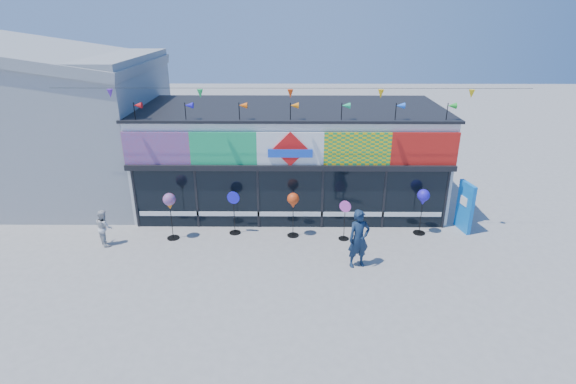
{
  "coord_description": "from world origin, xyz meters",
  "views": [
    {
      "loc": [
        0.03,
        -12.02,
        7.66
      ],
      "look_at": [
        -0.07,
        2.0,
        2.0
      ],
      "focal_mm": 28.0,
      "sensor_mm": 36.0,
      "label": 1
    }
  ],
  "objects_px": {
    "spinner_4": "(423,199)",
    "child": "(104,227)",
    "spinner_0": "(170,203)",
    "spinner_2": "(293,202)",
    "blue_sign": "(465,207)",
    "adult_man": "(359,239)",
    "spinner_3": "(345,219)",
    "spinner_1": "(234,212)"
  },
  "relations": [
    {
      "from": "spinner_0",
      "to": "spinner_4",
      "type": "height_order",
      "value": "spinner_0"
    },
    {
      "from": "blue_sign",
      "to": "child",
      "type": "xyz_separation_m",
      "value": [
        -12.98,
        -1.23,
        -0.29
      ]
    },
    {
      "from": "spinner_1",
      "to": "adult_man",
      "type": "distance_m",
      "value": 4.8
    },
    {
      "from": "spinner_0",
      "to": "spinner_3",
      "type": "xyz_separation_m",
      "value": [
        6.19,
        -0.0,
        -0.62
      ]
    },
    {
      "from": "blue_sign",
      "to": "spinner_1",
      "type": "height_order",
      "value": "blue_sign"
    },
    {
      "from": "spinner_1",
      "to": "spinner_3",
      "type": "distance_m",
      "value": 4.02
    },
    {
      "from": "child",
      "to": "spinner_0",
      "type": "bearing_deg",
      "value": -116.55
    },
    {
      "from": "adult_man",
      "to": "blue_sign",
      "type": "bearing_deg",
      "value": 14.46
    },
    {
      "from": "spinner_0",
      "to": "child",
      "type": "relative_size",
      "value": 1.35
    },
    {
      "from": "spinner_2",
      "to": "adult_man",
      "type": "height_order",
      "value": "adult_man"
    },
    {
      "from": "spinner_4",
      "to": "child",
      "type": "distance_m",
      "value": 11.35
    },
    {
      "from": "spinner_2",
      "to": "spinner_4",
      "type": "bearing_deg",
      "value": 2.76
    },
    {
      "from": "child",
      "to": "blue_sign",
      "type": "bearing_deg",
      "value": -122.2
    },
    {
      "from": "spinner_2",
      "to": "blue_sign",
      "type": "bearing_deg",
      "value": 4.93
    },
    {
      "from": "spinner_0",
      "to": "adult_man",
      "type": "distance_m",
      "value": 6.7
    },
    {
      "from": "spinner_0",
      "to": "spinner_2",
      "type": "relative_size",
      "value": 1.04
    },
    {
      "from": "adult_man",
      "to": "spinner_1",
      "type": "bearing_deg",
      "value": 134.91
    },
    {
      "from": "spinner_2",
      "to": "spinner_3",
      "type": "height_order",
      "value": "spinner_2"
    },
    {
      "from": "spinner_2",
      "to": "child",
      "type": "bearing_deg",
      "value": -174.15
    },
    {
      "from": "spinner_1",
      "to": "spinner_2",
      "type": "relative_size",
      "value": 0.98
    },
    {
      "from": "blue_sign",
      "to": "spinner_2",
      "type": "distance_m",
      "value": 6.41
    },
    {
      "from": "spinner_0",
      "to": "spinner_3",
      "type": "distance_m",
      "value": 6.22
    },
    {
      "from": "blue_sign",
      "to": "spinner_0",
      "type": "xyz_separation_m",
      "value": [
        -10.73,
        -0.79,
        0.47
      ]
    },
    {
      "from": "spinner_0",
      "to": "child",
      "type": "bearing_deg",
      "value": -168.96
    },
    {
      "from": "adult_man",
      "to": "child",
      "type": "bearing_deg",
      "value": 153.98
    },
    {
      "from": "spinner_0",
      "to": "spinner_4",
      "type": "bearing_deg",
      "value": 2.93
    },
    {
      "from": "spinner_1",
      "to": "adult_man",
      "type": "relative_size",
      "value": 0.85
    },
    {
      "from": "spinner_0",
      "to": "spinner_2",
      "type": "bearing_deg",
      "value": 3.11
    },
    {
      "from": "spinner_0",
      "to": "spinner_2",
      "type": "height_order",
      "value": "spinner_0"
    },
    {
      "from": "spinner_4",
      "to": "child",
      "type": "height_order",
      "value": "spinner_4"
    },
    {
      "from": "blue_sign",
      "to": "spinner_4",
      "type": "relative_size",
      "value": 1.07
    },
    {
      "from": "spinner_2",
      "to": "child",
      "type": "relative_size",
      "value": 1.29
    },
    {
      "from": "spinner_0",
      "to": "child",
      "type": "height_order",
      "value": "spinner_0"
    },
    {
      "from": "blue_sign",
      "to": "child",
      "type": "distance_m",
      "value": 13.04
    },
    {
      "from": "spinner_2",
      "to": "spinner_0",
      "type": "bearing_deg",
      "value": -176.89
    },
    {
      "from": "blue_sign",
      "to": "spinner_4",
      "type": "distance_m",
      "value": 1.78
    },
    {
      "from": "blue_sign",
      "to": "spinner_2",
      "type": "height_order",
      "value": "blue_sign"
    },
    {
      "from": "blue_sign",
      "to": "adult_man",
      "type": "xyz_separation_m",
      "value": [
        -4.3,
        -2.62,
        0.03
      ]
    },
    {
      "from": "blue_sign",
      "to": "spinner_2",
      "type": "xyz_separation_m",
      "value": [
        -6.37,
        -0.55,
        0.41
      ]
    },
    {
      "from": "spinner_3",
      "to": "child",
      "type": "bearing_deg",
      "value": -177.04
    },
    {
      "from": "blue_sign",
      "to": "adult_man",
      "type": "height_order",
      "value": "adult_man"
    },
    {
      "from": "blue_sign",
      "to": "spinner_3",
      "type": "relative_size",
      "value": 1.25
    }
  ]
}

